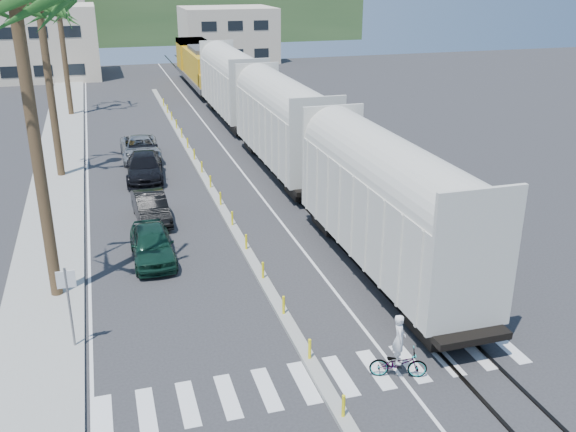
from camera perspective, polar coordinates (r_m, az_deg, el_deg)
The scene contains 15 objects.
ground at distance 22.16m, azimuth 1.09°, elevation -11.46°, with size 140.00×140.00×0.00m, color #28282B.
sidewalk at distance 44.46m, azimuth -19.62°, elevation 4.49°, with size 3.00×90.00×0.15m, color gray.
rails at distance 48.48m, azimuth -3.34°, elevation 6.97°, with size 1.56×100.00×0.06m.
median at distance 39.95m, azimuth -7.64°, elevation 3.76°, with size 0.45×60.00×0.85m.
crosswalk at distance 20.59m, azimuth 2.82°, elevation -14.32°, with size 14.00×2.20×0.01m, color silver.
lane_markings at distance 44.53m, azimuth -11.44°, elevation 5.25°, with size 9.42×90.00×0.01m.
freight_train at distance 44.97m, azimuth -2.51°, elevation 9.62°, with size 3.00×60.94×5.85m.
street_sign at distance 22.19m, azimuth -18.95°, elevation -6.80°, with size 0.60×0.08×3.00m.
buildings at distance 89.72m, azimuth -17.66°, elevation 15.47°, with size 38.00×27.00×10.00m.
hillside at distance 118.03m, azimuth -14.52°, elevation 17.75°, with size 80.00×20.00×12.00m, color #385628.
car_lead at distance 28.47m, azimuth -11.98°, elevation -2.45°, with size 1.80×4.43×1.51m, color #103123.
car_second at distance 32.91m, azimuth -12.09°, elevation 0.76°, with size 1.76×4.39×1.42m, color black.
car_third at distance 39.52m, azimuth -12.63°, elevation 4.26°, with size 2.53×5.38×1.52m, color black.
car_rear at distance 43.87m, azimuth -13.00°, elevation 5.88°, with size 2.46×5.30×1.47m, color #97999B.
cyclist at distance 20.62m, azimuth 9.79°, elevation -12.31°, with size 1.74×2.18×2.19m.
Camera 1 is at (-5.72, -17.74, 11.99)m, focal length 40.00 mm.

